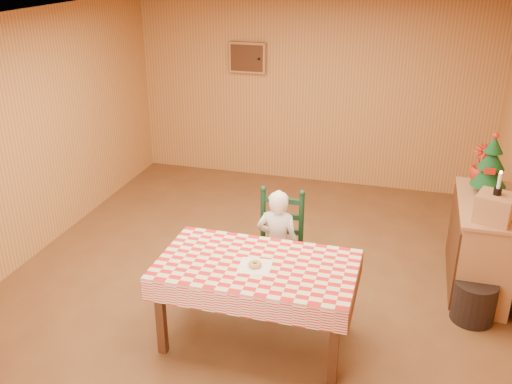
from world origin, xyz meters
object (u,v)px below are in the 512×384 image
at_px(ladder_chair, 279,247).
at_px(christmas_tree, 491,166).
at_px(seated_child, 277,245).
at_px(crate, 495,208).
at_px(shelf_unit, 480,245).
at_px(storage_bin, 474,301).
at_px(dining_table, 257,272).

bearing_deg(ladder_chair, christmas_tree, 25.43).
xyz_separation_m(seated_child, crate, (1.89, 0.31, 0.49)).
height_order(crate, christmas_tree, christmas_tree).
relative_size(ladder_chair, shelf_unit, 0.87).
distance_m(christmas_tree, storage_bin, 1.33).
xyz_separation_m(dining_table, crate, (1.89, 1.04, 0.37)).
bearing_deg(ladder_chair, shelf_unit, 19.04).
distance_m(shelf_unit, crate, 0.71).
relative_size(seated_child, storage_bin, 2.89).
bearing_deg(dining_table, christmas_tree, 41.71).
relative_size(seated_child, christmas_tree, 1.81).
distance_m(ladder_chair, christmas_tree, 2.21).
relative_size(dining_table, storage_bin, 4.25).
xyz_separation_m(ladder_chair, shelf_unit, (1.88, 0.65, -0.04)).
relative_size(dining_table, ladder_chair, 1.53).
height_order(shelf_unit, crate, crate).
bearing_deg(seated_child, storage_bin, -176.79).
relative_size(seated_child, crate, 3.75).
height_order(dining_table, ladder_chair, ladder_chair).
bearing_deg(shelf_unit, dining_table, -142.67).
relative_size(ladder_chair, christmas_tree, 1.74).
xyz_separation_m(crate, storage_bin, (-0.06, -0.20, -0.86)).
bearing_deg(christmas_tree, seated_child, -153.18).
bearing_deg(dining_table, crate, 28.72).
bearing_deg(seated_child, dining_table, 90.00).
bearing_deg(dining_table, ladder_chair, 90.00).
distance_m(dining_table, shelf_unit, 2.38).
height_order(ladder_chair, crate, crate).
distance_m(seated_child, storage_bin, 1.87).
distance_m(ladder_chair, storage_bin, 1.86).
height_order(dining_table, shelf_unit, shelf_unit).
height_order(ladder_chair, christmas_tree, christmas_tree).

